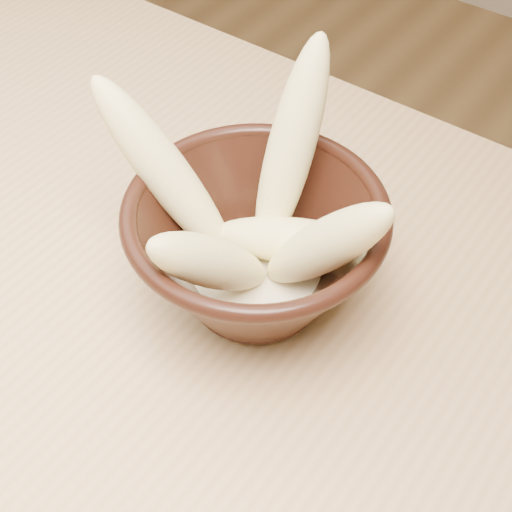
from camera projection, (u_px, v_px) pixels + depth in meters
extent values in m
cube|color=tan|center=(66.00, 292.00, 0.64)|extent=(1.20, 0.80, 0.04)
cylinder|color=tan|center=(37.00, 168.00, 1.32)|extent=(0.05, 0.05, 0.71)
cylinder|color=black|center=(256.00, 294.00, 0.61)|extent=(0.09, 0.09, 0.01)
cylinder|color=black|center=(256.00, 278.00, 0.59)|extent=(0.09, 0.09, 0.01)
torus|color=black|center=(256.00, 212.00, 0.53)|extent=(0.21, 0.21, 0.01)
cylinder|color=beige|center=(256.00, 270.00, 0.58)|extent=(0.12, 0.12, 0.02)
ellipsoid|color=#F2E48F|center=(291.00, 148.00, 0.56)|extent=(0.05, 0.13, 0.18)
ellipsoid|color=#F2E48F|center=(165.00, 172.00, 0.56)|extent=(0.15, 0.05, 0.16)
ellipsoid|color=#F2E48F|center=(324.00, 246.00, 0.51)|extent=(0.12, 0.04, 0.14)
ellipsoid|color=#F2E48F|center=(299.00, 242.00, 0.56)|extent=(0.15, 0.09, 0.05)
ellipsoid|color=#F2E48F|center=(211.00, 262.00, 0.52)|extent=(0.07, 0.13, 0.13)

